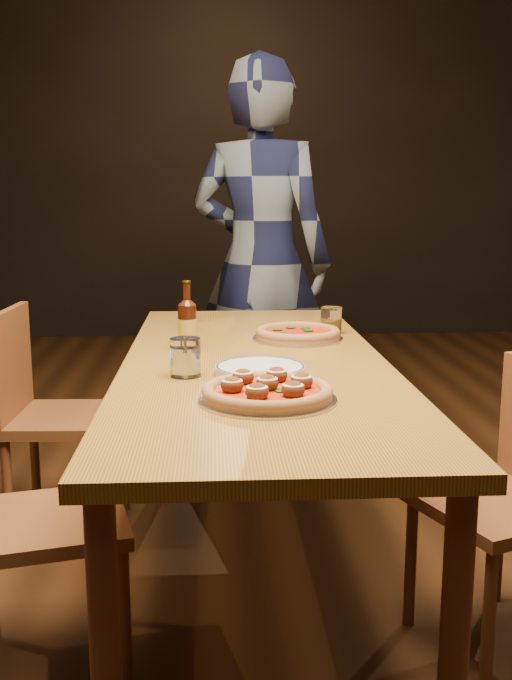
{
  "coord_description": "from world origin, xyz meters",
  "views": [
    {
      "loc": [
        -0.13,
        -2.26,
        1.24
      ],
      "look_at": [
        0.0,
        -0.05,
        0.82
      ],
      "focal_mm": 40.0,
      "sensor_mm": 36.0,
      "label": 1
    }
  ],
  "objects": [
    {
      "name": "chair_main_sw",
      "position": [
        -0.67,
        0.47,
        0.44
      ],
      "size": [
        0.43,
        0.43,
        0.88
      ],
      "primitive_type": null,
      "rotation": [
        0.0,
        0.0,
        1.53
      ],
      "color": "brown",
      "rests_on": "ground"
    },
    {
      "name": "diner",
      "position": [
        0.1,
        1.31,
        0.93
      ],
      "size": [
        0.8,
        0.67,
        1.86
      ],
      "primitive_type": "imported",
      "rotation": [
        0.0,
        0.0,
        2.76
      ],
      "color": "black",
      "rests_on": "ground"
    },
    {
      "name": "plate_stack",
      "position": [
        0.0,
        -0.2,
        0.76
      ],
      "size": [
        0.25,
        0.25,
        0.02
      ],
      "primitive_type": "cylinder",
      "color": "white",
      "rests_on": "table_main"
    },
    {
      "name": "amber_glass",
      "position": [
        0.3,
        0.42,
        0.8
      ],
      "size": [
        0.08,
        0.08,
        0.1
      ],
      "primitive_type": "cylinder",
      "color": "#8F6410",
      "rests_on": "table_main"
    },
    {
      "name": "pizza_margherita",
      "position": [
        0.17,
        0.32,
        0.77
      ],
      "size": [
        0.32,
        0.32,
        0.04
      ],
      "rotation": [
        0.0,
        0.0,
        -0.2
      ],
      "color": "#B7B7BF",
      "rests_on": "table_main"
    },
    {
      "name": "water_glass",
      "position": [
        -0.21,
        -0.21,
        0.8
      ],
      "size": [
        0.09,
        0.09,
        0.11
      ],
      "primitive_type": "cylinder",
      "color": "white",
      "rests_on": "table_main"
    },
    {
      "name": "chair_main_e",
      "position": [
        0.65,
        -0.35,
        0.41
      ],
      "size": [
        0.5,
        0.5,
        0.82
      ],
      "primitive_type": null,
      "rotation": [
        0.0,
        0.0,
        -1.2
      ],
      "color": "brown",
      "rests_on": "ground"
    },
    {
      "name": "chair_main_nw",
      "position": [
        -0.56,
        -0.39,
        0.41
      ],
      "size": [
        0.47,
        0.47,
        0.83
      ],
      "primitive_type": null,
      "rotation": [
        0.0,
        0.0,
        1.81
      ],
      "color": "brown",
      "rests_on": "ground"
    },
    {
      "name": "ground",
      "position": [
        0.0,
        0.0,
        0.0
      ],
      "size": [
        9.0,
        9.0,
        0.0
      ],
      "primitive_type": "plane",
      "color": "black"
    },
    {
      "name": "chair_end",
      "position": [
        0.09,
        1.24,
        0.44
      ],
      "size": [
        0.44,
        0.44,
        0.89
      ],
      "primitive_type": null,
      "rotation": [
        0.0,
        0.0,
        -0.06
      ],
      "color": "brown",
      "rests_on": "ground"
    },
    {
      "name": "pizza_meatball",
      "position": [
        0.0,
        -0.47,
        0.77
      ],
      "size": [
        0.34,
        0.34,
        0.06
      ],
      "rotation": [
        0.0,
        0.0,
        -0.09
      ],
      "color": "#B7B7BF",
      "rests_on": "table_main"
    },
    {
      "name": "beer_bottle",
      "position": [
        -0.21,
        0.17,
        0.83
      ],
      "size": [
        0.06,
        0.06,
        0.22
      ],
      "rotation": [
        0.0,
        0.0,
        -0.33
      ],
      "color": "black",
      "rests_on": "table_main"
    },
    {
      "name": "table_main",
      "position": [
        0.0,
        0.0,
        0.68
      ],
      "size": [
        0.8,
        2.0,
        0.75
      ],
      "color": "brown",
      "rests_on": "ground"
    }
  ]
}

